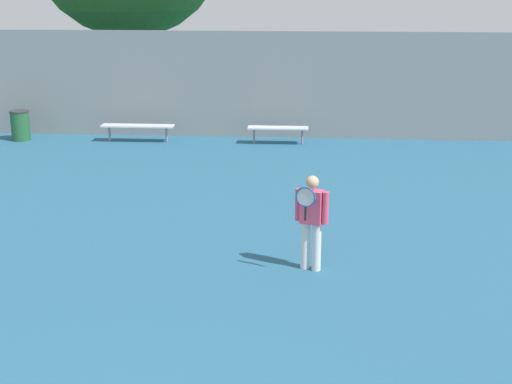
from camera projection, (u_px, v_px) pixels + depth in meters
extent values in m
cylinder|color=silver|center=(305.00, 245.00, 11.04)|extent=(0.14, 0.14, 0.76)
cylinder|color=silver|center=(317.00, 247.00, 10.97)|extent=(0.14, 0.14, 0.76)
cube|color=#DB4C6B|center=(312.00, 207.00, 10.82)|extent=(0.38, 0.30, 0.52)
cylinder|color=#DB4C6B|center=(298.00, 204.00, 10.90)|extent=(0.10, 0.10, 0.51)
cylinder|color=#DB4C6B|center=(325.00, 208.00, 10.73)|extent=(0.10, 0.10, 0.51)
sphere|color=#DBAD89|center=(312.00, 182.00, 10.70)|extent=(0.20, 0.20, 0.20)
cylinder|color=black|center=(305.00, 213.00, 10.58)|extent=(0.03, 0.03, 0.22)
torus|color=#28519E|center=(306.00, 197.00, 10.51)|extent=(0.30, 0.13, 0.31)
cylinder|color=silver|center=(306.00, 197.00, 10.51)|extent=(0.25, 0.10, 0.27)
cube|color=silver|center=(278.00, 128.00, 19.25)|extent=(1.64, 0.40, 0.04)
cylinder|color=gray|center=(254.00, 136.00, 19.36)|extent=(0.06, 0.06, 0.42)
cylinder|color=gray|center=(302.00, 137.00, 19.28)|extent=(0.06, 0.06, 0.42)
cube|color=silver|center=(138.00, 126.00, 19.51)|extent=(1.99, 0.40, 0.04)
cylinder|color=gray|center=(110.00, 134.00, 19.63)|extent=(0.06, 0.06, 0.42)
cylinder|color=gray|center=(167.00, 135.00, 19.53)|extent=(0.06, 0.06, 0.42)
cylinder|color=#235B33|center=(20.00, 126.00, 19.72)|extent=(0.51, 0.51, 0.79)
cylinder|color=#333338|center=(19.00, 111.00, 19.60)|extent=(0.53, 0.53, 0.04)
cube|color=gray|center=(243.00, 85.00, 19.83)|extent=(33.18, 0.06, 2.95)
cylinder|color=brown|center=(133.00, 66.00, 23.59)|extent=(0.45, 0.45, 3.07)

